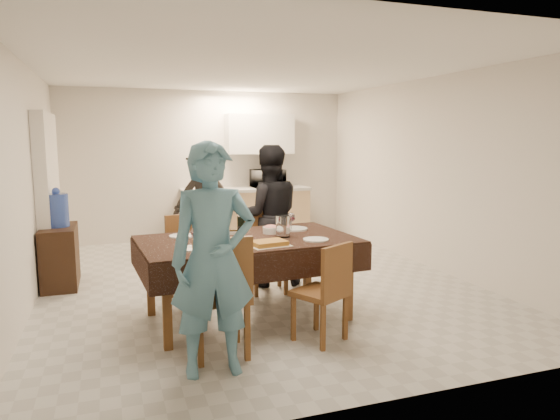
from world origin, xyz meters
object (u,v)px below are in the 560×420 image
Objects in this scene: console at (60,256)px; microwave at (268,178)px; water_jug at (57,210)px; person_kitchen at (206,197)px; person_near at (213,260)px; water_pitcher at (283,226)px; wine_bottle at (241,222)px; savoury_tart at (269,243)px; person_far at (268,216)px; dining_table at (248,242)px.

console is 3.92m from microwave.
water_jug is 2.61m from person_kitchen.
microwave is at bearing 69.70° from person_near.
console is 2.93m from water_pitcher.
water_pitcher reaches higher than console.
person_kitchen reaches higher than console.
wine_bottle is (1.81, -1.73, 0.60)m from console.
savoury_tart is 1.50m from person_far.
person_near is (1.31, -2.83, 0.52)m from console.
person_near is 2.37m from person_far.
microwave reaches higher than water_pitcher.
microwave is at bearing 74.52° from water_pitcher.
person_near reaches higher than dining_table.
microwave is 2.91m from person_far.
savoury_tart is at bearing 80.31° from person_far.
water_pitcher is 0.13× the size of person_far.
dining_table is 0.38m from water_pitcher.
wine_bottle reaches higher than dining_table.
savoury_tart is at bearing -70.77° from wine_bottle.
savoury_tart is at bearing -79.45° from dining_table.
wine_bottle is 4.04m from microwave.
water_pitcher is 0.60× the size of savoury_tart.
water_pitcher is 0.12× the size of person_near.
person_kitchen is (0.77, 4.41, -0.05)m from person_near.
dining_table is 5.94× the size of savoury_tart.
wine_bottle is 0.47m from savoury_tart.
person_far is at bearing 64.10° from person_near.
water_jug is at bearing 140.39° from water_pitcher.
person_kitchen is (2.08, 1.58, -0.10)m from water_jug.
console is at bearing 136.32° from wine_bottle.
dining_table is 0.40m from savoury_tart.
microwave is (3.28, 2.03, 0.70)m from console.
microwave is (1.42, 3.81, 0.30)m from dining_table.
person_near is at bearing -99.85° from person_kitchen.
person_near is at bearing -65.11° from water_jug.
console is at bearing 0.00° from water_jug.
person_kitchen is (-1.20, -0.45, -0.24)m from microwave.
dining_table is 9.97× the size of water_pitcher.
person_kitchen is (2.08, 1.58, 0.46)m from console.
wine_bottle is 0.54× the size of microwave.
wine_bottle is at bearing 68.67° from microwave.
console is 0.45× the size of person_near.
dining_table reaches higher than console.
dining_table is at bearing 64.10° from person_near.
water_jug is at bearing -142.76° from person_kitchen.
person_near is at bearing -131.99° from water_pitcher.
dining_table is 1.22× the size of person_near.
person_far is (0.20, 1.10, -0.06)m from water_pitcher.
console is 0.48× the size of person_kitchen.
person_far reaches higher than microwave.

